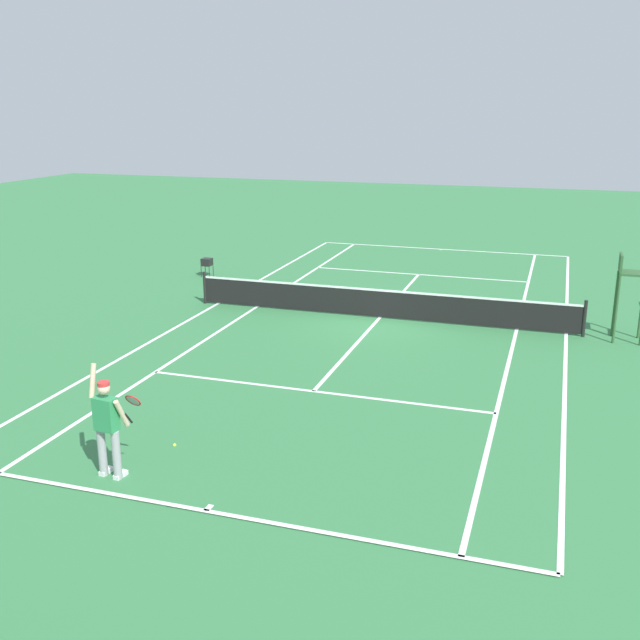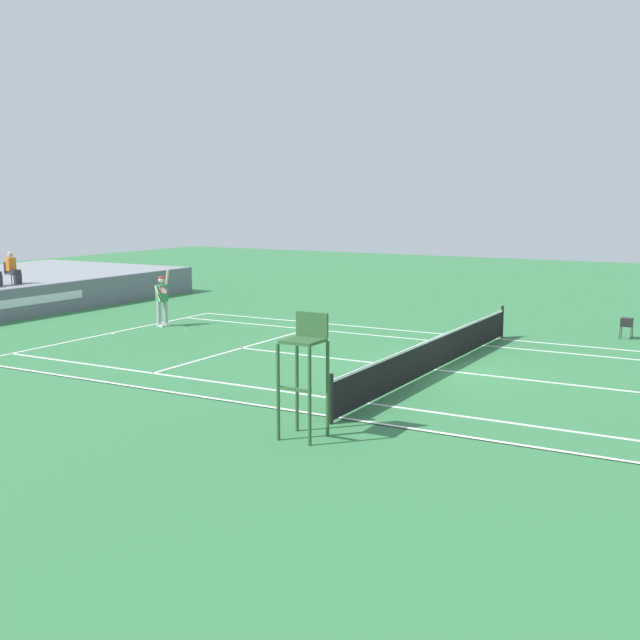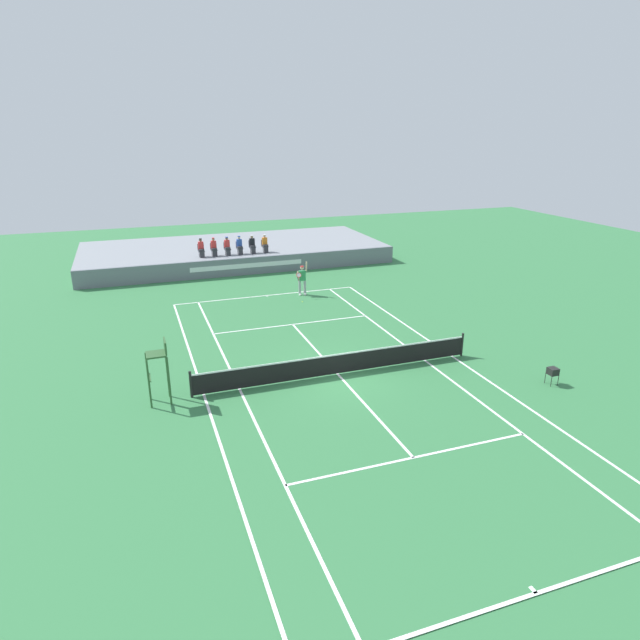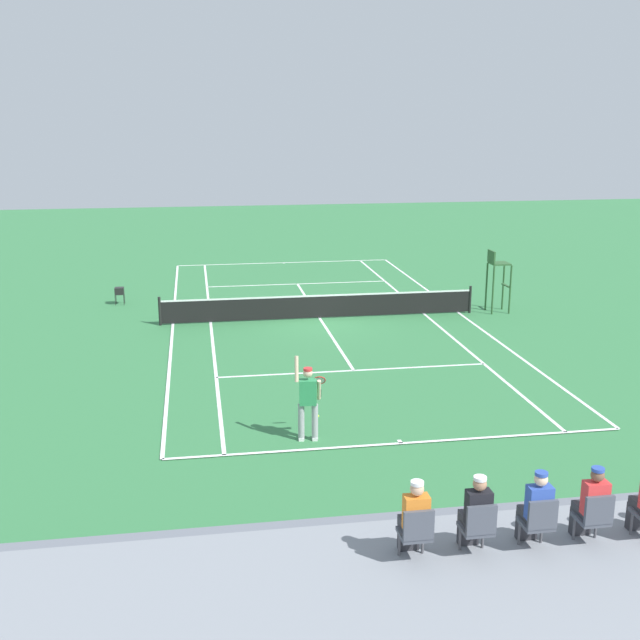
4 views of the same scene
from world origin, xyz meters
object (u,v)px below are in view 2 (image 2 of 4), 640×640
umpire_chair (305,359)px  ball_hopper (627,322)px  tennis_player (162,299)px  tennis_ball (186,331)px  spectator_seated_5 (12,269)px

umpire_chair → ball_hopper: bearing=-14.0°
ball_hopper → tennis_player: bearing=110.4°
umpire_chair → tennis_player: bearing=51.2°
tennis_player → umpire_chair: size_ratio=0.85×
tennis_ball → umpire_chair: bearing=-131.1°
tennis_ball → ball_hopper: bearing=-66.0°
umpire_chair → ball_hopper: (14.69, -3.67, -0.98)m
tennis_ball → umpire_chair: umpire_chair is taller
spectator_seated_5 → ball_hopper: bearing=-74.8°
umpire_chair → ball_hopper: size_ratio=3.49×
spectator_seated_5 → ball_hopper: spectator_seated_5 is taller
ball_hopper → tennis_ball: bearing=114.0°
spectator_seated_5 → tennis_ball: (0.01, -8.66, -1.79)m
tennis_player → ball_hopper: 16.02m
tennis_ball → umpire_chair: (-8.66, -9.91, 1.52)m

